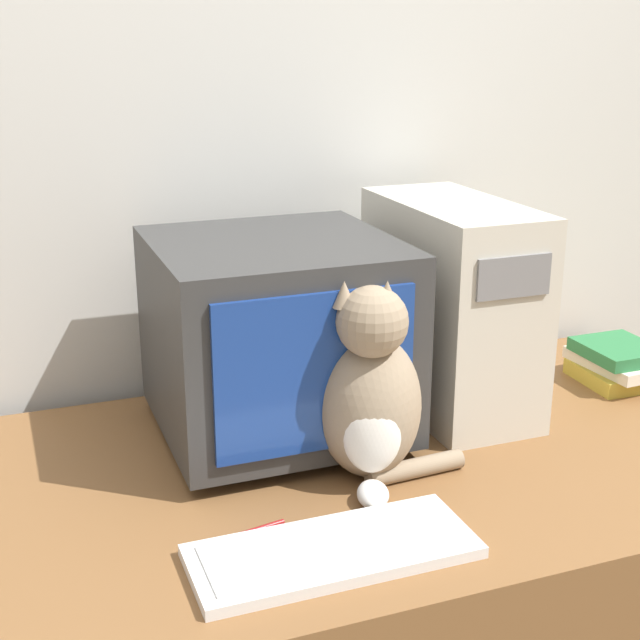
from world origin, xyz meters
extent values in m
cube|color=silver|center=(0.00, 0.91, 1.25)|extent=(7.00, 0.05, 2.50)
cube|color=brown|center=(0.00, 0.42, 0.38)|extent=(1.65, 0.85, 0.77)
cube|color=#333333|center=(-0.12, 0.58, 0.78)|extent=(0.30, 0.25, 0.02)
cube|color=#333333|center=(-0.12, 0.58, 0.97)|extent=(0.43, 0.42, 0.35)
cube|color=navy|center=(-0.12, 0.37, 0.97)|extent=(0.34, 0.01, 0.27)
cube|color=beige|center=(0.25, 0.60, 0.98)|extent=(0.21, 0.43, 0.42)
cube|color=slate|center=(0.25, 0.38, 1.09)|extent=(0.15, 0.01, 0.07)
cube|color=silver|center=(-0.17, 0.15, 0.78)|extent=(0.42, 0.17, 0.02)
cube|color=silver|center=(-0.17, 0.15, 0.79)|extent=(0.38, 0.13, 0.00)
ellipsoid|color=gray|center=(-0.02, 0.37, 0.90)|extent=(0.23, 0.24, 0.25)
ellipsoid|color=white|center=(-0.05, 0.31, 0.88)|extent=(0.11, 0.08, 0.14)
sphere|color=gray|center=(-0.03, 0.34, 1.06)|extent=(0.15, 0.15, 0.12)
cone|color=gray|center=(-0.08, 0.36, 1.10)|extent=(0.04, 0.04, 0.04)
cone|color=gray|center=(-0.01, 0.34, 1.10)|extent=(0.04, 0.04, 0.04)
ellipsoid|color=white|center=(-0.06, 0.27, 0.79)|extent=(0.07, 0.09, 0.04)
cylinder|color=gray|center=(0.05, 0.33, 0.79)|extent=(0.18, 0.05, 0.03)
cube|color=gold|center=(0.65, 0.57, 0.79)|extent=(0.15, 0.17, 0.03)
cube|color=beige|center=(0.64, 0.56, 0.82)|extent=(0.13, 0.21, 0.03)
cube|color=#28703D|center=(0.65, 0.56, 0.84)|extent=(0.15, 0.17, 0.03)
cylinder|color=maroon|center=(-0.29, 0.25, 0.77)|extent=(0.15, 0.04, 0.01)
camera|label=1|loc=(-0.59, -0.89, 1.50)|focal=50.00mm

